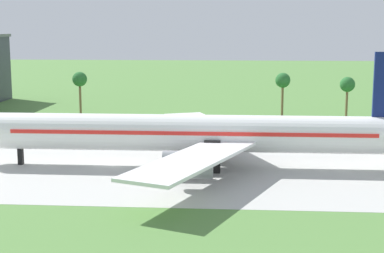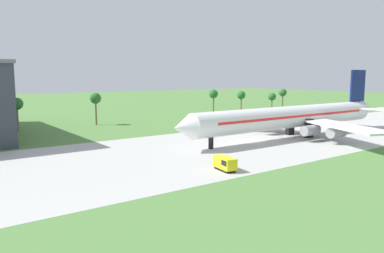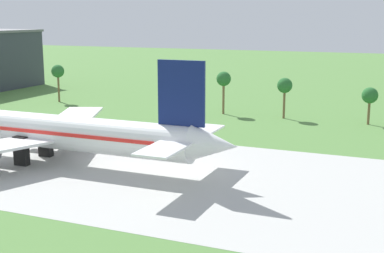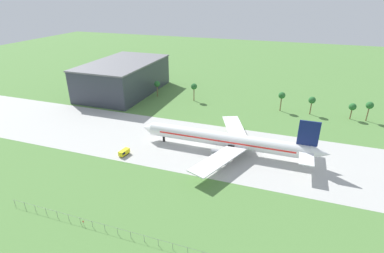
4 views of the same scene
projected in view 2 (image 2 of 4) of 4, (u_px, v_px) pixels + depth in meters
name	position (u px, v px, depth m)	size (l,w,h in m)	color
ground_plane	(254.00, 141.00, 91.43)	(600.00, 600.00, 0.00)	#517F3D
taxiway_strip	(254.00, 141.00, 91.43)	(320.00, 44.00, 0.02)	#B2B2AD
jet_airliner	(296.00, 117.00, 97.94)	(75.59, 55.30, 17.72)	white
baggage_tug	(225.00, 163.00, 62.96)	(2.74, 5.02, 2.30)	black
palm_tree_row	(203.00, 97.00, 147.22)	(118.60, 3.60, 10.57)	brown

